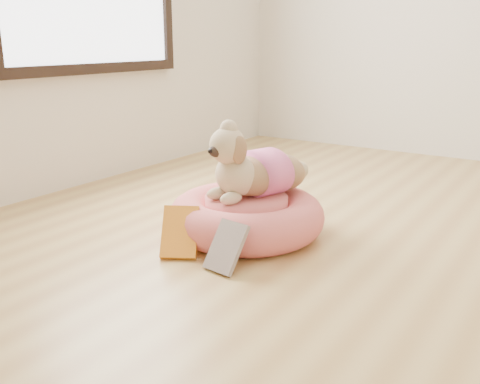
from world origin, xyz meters
The scene contains 5 objects.
floor centered at (0.00, 0.00, 0.00)m, with size 4.50×4.50×0.00m, color #B4874B.
pet_bed centered at (-0.73, 0.08, 0.08)m, with size 0.68×0.68×0.18m.
dog centered at (-0.71, 0.11, 0.35)m, with size 0.33×0.48×0.35m, color brown, non-canonical shape.
book_yellow centered at (-0.82, -0.25, 0.09)m, with size 0.14×0.03×0.22m, color gold.
book_white centered at (-0.59, -0.27, 0.09)m, with size 0.13×0.02×0.20m, color white.
Camera 1 is at (0.49, -1.79, 0.84)m, focal length 40.00 mm.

